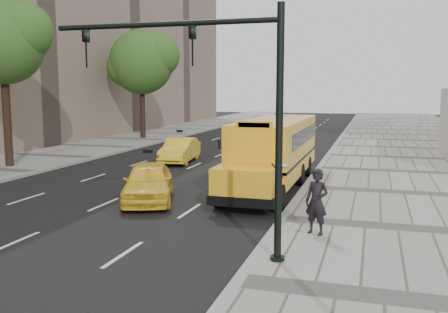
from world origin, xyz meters
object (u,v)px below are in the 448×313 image
(school_bus, at_px, (275,147))
(pedestrian, at_px, (317,202))
(tree_b, at_px, (4,42))
(traffic_signal, at_px, (223,101))
(taxi_far, at_px, (180,150))
(tree_c, at_px, (143,61))
(taxi_near, at_px, (148,182))

(school_bus, distance_m, pedestrian, 8.31)
(tree_b, relative_size, traffic_signal, 1.42)
(taxi_far, distance_m, pedestrian, 16.33)
(traffic_signal, bearing_deg, taxi_far, 115.49)
(school_bus, relative_size, taxi_far, 2.62)
(tree_c, distance_m, taxi_near, 25.18)
(tree_b, xyz_separation_m, taxi_far, (8.09, 4.90, -6.15))
(tree_c, xyz_separation_m, traffic_signal, (15.59, -27.58, -2.60))
(tree_b, bearing_deg, taxi_near, -25.80)
(taxi_far, bearing_deg, taxi_near, -81.42)
(traffic_signal, bearing_deg, school_bus, 93.82)
(taxi_far, bearing_deg, school_bus, -44.91)
(tree_c, relative_size, taxi_far, 2.12)
(tree_c, height_order, pedestrian, tree_c)
(tree_c, bearing_deg, pedestrian, -54.78)
(tree_c, distance_m, traffic_signal, 31.78)
(school_bus, height_order, pedestrian, school_bus)
(taxi_near, distance_m, traffic_signal, 8.09)
(taxi_near, bearing_deg, tree_b, 133.14)
(tree_b, height_order, tree_c, tree_c)
(tree_c, bearing_deg, taxi_near, -63.78)
(tree_c, relative_size, traffic_signal, 1.47)
(taxi_near, bearing_deg, tree_c, 95.16)
(tree_c, xyz_separation_m, taxi_near, (10.81, -21.95, -5.92))
(school_bus, bearing_deg, taxi_far, 141.63)
(tree_c, relative_size, school_bus, 0.81)
(taxi_near, xyz_separation_m, taxi_far, (-2.74, 10.14, -0.04))
(school_bus, bearing_deg, tree_c, 130.87)
(taxi_far, height_order, pedestrian, pedestrian)
(tree_c, height_order, traffic_signal, tree_c)
(school_bus, relative_size, pedestrian, 5.95)
(taxi_far, relative_size, pedestrian, 2.28)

